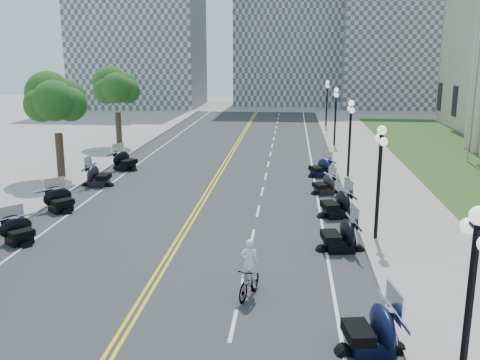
{
  "coord_description": "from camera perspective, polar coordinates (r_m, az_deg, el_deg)",
  "views": [
    {
      "loc": [
        4.81,
        -18.62,
        8.09
      ],
      "look_at": [
        2.39,
        6.57,
        2.0
      ],
      "focal_mm": 40.0,
      "sensor_mm": 36.0,
      "label": 1
    }
  ],
  "objects": [
    {
      "name": "lane_dash_7",
      "position": [
        24.08,
        1.34,
        -6.08
      ],
      "size": [
        0.12,
        2.0,
        0.0
      ],
      "primitive_type": "cube",
      "color": "white",
      "rests_on": "road"
    },
    {
      "name": "cyclist_rider",
      "position": [
        17.81,
        1.02,
        -6.64
      ],
      "size": [
        0.62,
        0.41,
        1.7
      ],
      "primitive_type": "imported",
      "rotation": [
        0.0,
        0.0,
        3.14
      ],
      "color": "white",
      "rests_on": "bicycle"
    },
    {
      "name": "lane_dash_9",
      "position": [
        31.71,
        2.39,
        -1.24
      ],
      "size": [
        0.12,
        2.0,
        0.0
      ],
      "primitive_type": "cube",
      "color": "white",
      "rests_on": "road"
    },
    {
      "name": "edge_line_south",
      "position": [
        31.79,
        -15.38,
        -1.69
      ],
      "size": [
        0.12,
        90.0,
        0.0
      ],
      "primitive_type": "cube",
      "color": "white",
      "rests_on": "road"
    },
    {
      "name": "motorcycle_n_7",
      "position": [
        27.16,
        10.26,
        -2.35
      ],
      "size": [
        2.66,
        2.66,
        1.52
      ],
      "primitive_type": null,
      "rotation": [
        0.0,
        0.0,
        -1.31
      ],
      "color": "black",
      "rests_on": "road"
    },
    {
      "name": "lawn",
      "position": [
        39.58,
        24.05,
        0.62
      ],
      "size": [
        9.0,
        60.0,
        0.1
      ],
      "primitive_type": "cube",
      "color": "#356023",
      "rests_on": "ground"
    },
    {
      "name": "distant_block_b",
      "position": [
        86.9,
        5.19,
        18.04
      ],
      "size": [
        16.0,
        12.0,
        30.0
      ],
      "primitive_type": "cube",
      "color": "gray",
      "rests_on": "ground"
    },
    {
      "name": "distant_block_a",
      "position": [
        83.93,
        -10.75,
        16.66
      ],
      "size": [
        18.0,
        14.0,
        26.0
      ],
      "primitive_type": "cube",
      "color": "gray",
      "rests_on": "ground"
    },
    {
      "name": "motorcycle_n_9",
      "position": [
        35.8,
        8.56,
        1.43
      ],
      "size": [
        2.62,
        2.62,
        1.36
      ],
      "primitive_type": null,
      "rotation": [
        0.0,
        0.0,
        -1.08
      ],
      "color": "black",
      "rests_on": "road"
    },
    {
      "name": "sidewalk_north",
      "position": [
        30.26,
        16.12,
        -2.37
      ],
      "size": [
        5.0,
        90.0,
        0.15
      ],
      "primitive_type": "cube",
      "color": "#9E9991",
      "rests_on": "ground"
    },
    {
      "name": "motorcycle_s_6",
      "position": [
        25.0,
        -22.56,
        -4.87
      ],
      "size": [
        2.59,
        2.59,
        1.29
      ],
      "primitive_type": null,
      "rotation": [
        0.0,
        0.0,
        0.9
      ],
      "color": "black",
      "rests_on": "road"
    },
    {
      "name": "lane_dash_15",
      "position": [
        55.24,
        3.77,
        5.1
      ],
      "size": [
        0.12,
        2.0,
        0.0
      ],
      "primitive_type": "cube",
      "color": "white",
      "rests_on": "road"
    },
    {
      "name": "lane_dash_12",
      "position": [
        43.41,
        3.27,
        2.79
      ],
      "size": [
        0.12,
        2.0,
        0.0
      ],
      "primitive_type": "cube",
      "color": "white",
      "rests_on": "road"
    },
    {
      "name": "road",
      "position": [
        30.13,
        -3.91,
        -2.07
      ],
      "size": [
        16.0,
        90.0,
        0.01
      ],
      "primitive_type": "cube",
      "color": "#333335",
      "rests_on": "ground"
    },
    {
      "name": "motorcycle_s_7",
      "position": [
        29.2,
        -18.65,
        -1.89
      ],
      "size": [
        2.76,
        2.76,
        1.37
      ],
      "primitive_type": null,
      "rotation": [
        0.0,
        0.0,
        0.84
      ],
      "color": "black",
      "rests_on": "road"
    },
    {
      "name": "lane_dash_8",
      "position": [
        27.87,
        1.94,
        -3.33
      ],
      "size": [
        0.12,
        2.0,
        0.0
      ],
      "primitive_type": "cube",
      "color": "white",
      "rests_on": "road"
    },
    {
      "name": "centerline_yellow_b",
      "position": [
        30.11,
        -3.69,
        -2.06
      ],
      "size": [
        0.12,
        90.0,
        0.0
      ],
      "primitive_type": "cube",
      "color": "yellow",
      "rests_on": "road"
    },
    {
      "name": "tree_3",
      "position": [
        35.98,
        -19.02,
        7.48
      ],
      "size": [
        4.8,
        4.8,
        9.2
      ],
      "primitive_type": null,
      "color": "#235619",
      "rests_on": "sidewalk_south"
    },
    {
      "name": "centerline_yellow_a",
      "position": [
        30.15,
        -4.14,
        -2.05
      ],
      "size": [
        0.12,
        90.0,
        0.0
      ],
      "primitive_type": "cube",
      "color": "yellow",
      "rests_on": "road"
    },
    {
      "name": "street_lamp_5",
      "position": [
        59.0,
        9.23,
        8.02
      ],
      "size": [
        0.5,
        1.2,
        4.9
      ],
      "primitive_type": null,
      "color": "black",
      "rests_on": "sidewalk_north"
    },
    {
      "name": "motorcycle_n_4",
      "position": [
        15.57,
        13.78,
        -14.99
      ],
      "size": [
        2.52,
        2.52,
        1.52
      ],
      "primitive_type": null,
      "rotation": [
        0.0,
        0.0,
        -1.4
      ],
      "color": "black",
      "rests_on": "road"
    },
    {
      "name": "lane_dash_14",
      "position": [
        51.29,
        3.63,
        4.44
      ],
      "size": [
        0.12,
        2.0,
        0.0
      ],
      "primitive_type": "cube",
      "color": "white",
      "rests_on": "road"
    },
    {
      "name": "tree_4",
      "position": [
        47.14,
        -13.01,
        9.13
      ],
      "size": [
        4.8,
        4.8,
        9.2
      ],
      "primitive_type": null,
      "color": "#235619",
      "rests_on": "sidewalk_south"
    },
    {
      "name": "motorcycle_n_6",
      "position": [
        22.66,
        10.55,
        -5.58
      ],
      "size": [
        2.49,
        2.49,
        1.52
      ],
      "primitive_type": null,
      "rotation": [
        0.0,
        0.0,
        -1.41
      ],
      "color": "black",
      "rests_on": "road"
    },
    {
      "name": "street_lamp_4",
      "position": [
        47.1,
        10.13,
        6.63
      ],
      "size": [
        0.5,
        1.2,
        4.9
      ],
      "primitive_type": null,
      "color": "black",
      "rests_on": "sidewalk_north"
    },
    {
      "name": "distant_block_c",
      "position": [
        85.42,
        17.7,
        14.87
      ],
      "size": [
        20.0,
        14.0,
        22.0
      ],
      "primitive_type": "cube",
      "color": "gray",
      "rests_on": "ground"
    },
    {
      "name": "lane_dash_6",
      "position": [
        20.37,
        0.5,
        -9.84
      ],
      "size": [
        0.12,
        2.0,
        0.0
      ],
      "primitive_type": "cube",
      "color": "white",
      "rests_on": "road"
    },
    {
      "name": "flagpole",
      "position": [
        42.82,
        23.67,
        8.27
      ],
      "size": [
        1.1,
        0.2,
        10.0
      ],
      "primitive_type": null,
      "color": "silver",
      "rests_on": "ground"
    },
    {
      "name": "bicycle",
      "position": [
        18.34,
        1.0,
        -10.76
      ],
      "size": [
        1.01,
        1.9,
        1.1
      ],
      "primitive_type": "imported",
      "rotation": [
        0.0,
        0.0,
        -0.29
      ],
      "color": "#A51414",
      "rests_on": "road"
    },
    {
      "name": "edge_line_north",
      "position": [
        29.79,
        8.34,
        -2.35
      ],
      "size": [
        0.12,
        90.0,
        0.0
      ],
      "primitive_type": "cube",
      "color": "white",
      "rests_on": "road"
    },
    {
      "name": "lane_dash_13",
      "position": [
        47.35,
        3.46,
        3.68
      ],
      "size": [
        0.12,
        2.0,
        0.0
      ],
      "primitive_type": "cube",
      "color": "white",
      "rests_on": "road"
    },
    {
      "name": "lane_dash_10",
      "position": [
        35.59,
        2.75,
        0.4
      ],
      "size": [
        0.12,
        2.0,
        0.0
      ],
      "primitive_type": "cube",
      "color": "white",
      "rests_on": "road"
    },
    {
      "name": "lane_dash_5",
      "position": [
        16.79,
        -0.73,
        -15.24
      ],
      "size": [
        0.12,
        2.0,
        0.0
      ],
      "primitive_type": "cube",
      "color": "white",
      "rests_on": "road"
    },
    {
      "name": "street_lamp_3",
      "position": [
        35.26,
        11.62,
        4.3
      ],
      "size": [
        0.5,
        1.2,
        4.9
      ],
      "primitive_type": null,
      "color": "black",
      "rests_on": "sidewalk_north"
    },
    {
      "name": "sidewalk_south",
      "position": [
        33.44,
        -21.97,
        -1.34
      ],
      "size": [
        5.0,
        90.0,
        0.15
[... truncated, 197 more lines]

